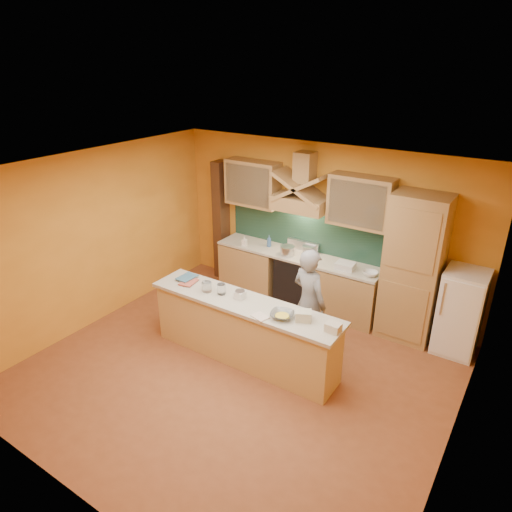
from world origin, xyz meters
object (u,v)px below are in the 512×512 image
Objects in this scene: kitchen_scale at (240,295)px; fridge at (460,312)px; person at (309,302)px; stove at (296,279)px; mixing_bowl at (282,315)px.

fridge is at bearing 37.60° from kitchen_scale.
person reaches higher than fridge.
person is 1.01m from kitchen_scale.
person reaches higher than stove.
fridge is at bearing -128.86° from person.
stove is 6.85× the size of kitchen_scale.
person is 0.78m from mixing_bowl.
kitchen_scale is (0.11, -1.86, 0.55)m from stove.
person is at bearing 42.91° from kitchen_scale.
mixing_bowl is (-1.84, -1.98, 0.33)m from fridge.
stove is 2.71m from fridge.
mixing_bowl is (0.86, -1.98, 0.53)m from stove.
kitchen_scale is (-2.59, -1.86, 0.35)m from fridge.
fridge reaches higher than mixing_bowl.
person reaches higher than kitchen_scale.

